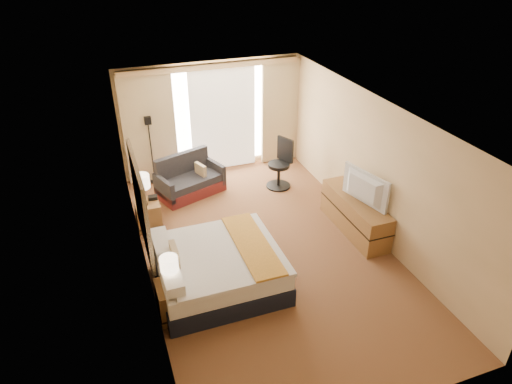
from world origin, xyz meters
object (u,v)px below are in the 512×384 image
object	(u,v)px
nightstand_right	(148,215)
media_dresser	(355,214)
desk_chair	(281,166)
lamp_left	(169,265)
nightstand_left	(173,300)
television	(361,189)
loveseat	(189,181)
floor_lamp	(150,137)
lamp_right	(142,182)
bed	(218,268)

from	to	relation	value
nightstand_right	media_dresser	bearing A→B (deg)	-21.40
desk_chair	lamp_left	size ratio (longest dim) A/B	2.07
media_dresser	nightstand_left	bearing A→B (deg)	-164.16
desk_chair	television	world-z (taller)	television
television	desk_chair	bearing A→B (deg)	0.79
television	nightstand_left	bearing A→B (deg)	89.68
desk_chair	television	distance (m)	2.42
loveseat	desk_chair	world-z (taller)	desk_chair
floor_lamp	lamp_left	distance (m)	4.40
nightstand_right	lamp_right	xyz separation A→B (m)	(-0.04, -0.06, 0.76)
desk_chair	lamp_left	distance (m)	4.45
floor_lamp	lamp_left	size ratio (longest dim) A/B	2.89
nightstand_left	floor_lamp	world-z (taller)	floor_lamp
media_dresser	lamp_right	xyz separation A→B (m)	(-3.74, 1.39, 0.69)
floor_lamp	television	world-z (taller)	floor_lamp
nightstand_left	television	world-z (taller)	television
bed	desk_chair	distance (m)	3.57
nightstand_right	desk_chair	distance (m)	3.13
loveseat	floor_lamp	size ratio (longest dim) A/B	1.00
floor_lamp	media_dresser	bearing A→B (deg)	-44.95
media_dresser	floor_lamp	xyz separation A→B (m)	(-3.31, 3.30, 0.76)
nightstand_left	loveseat	size ratio (longest dim) A/B	0.35
lamp_left	television	bearing A→B (deg)	14.11
desk_chair	lamp_right	distance (m)	3.22
bed	loveseat	world-z (taller)	bed
nightstand_left	floor_lamp	distance (m)	4.45
lamp_left	nightstand_right	bearing A→B (deg)	90.01
loveseat	television	world-z (taller)	television
nightstand_left	television	bearing A→B (deg)	13.62
media_dresser	nightstand_right	bearing A→B (deg)	158.60
lamp_right	television	size ratio (longest dim) A/B	0.59
nightstand_left	bed	xyz separation A→B (m)	(0.81, 0.40, 0.07)
media_dresser	floor_lamp	bearing A→B (deg)	135.05
nightstand_left	media_dresser	xyz separation A→B (m)	(3.70, 1.05, 0.07)
floor_lamp	nightstand_right	bearing A→B (deg)	-102.03
television	nightstand_right	bearing A→B (deg)	52.19
loveseat	lamp_right	size ratio (longest dim) A/B	2.50
desk_chair	media_dresser	bearing A→B (deg)	-97.94
loveseat	lamp_left	bearing A→B (deg)	-126.46
nightstand_right	bed	world-z (taller)	bed
nightstand_right	television	xyz separation A→B (m)	(3.65, -1.62, 0.73)
nightstand_left	lamp_left	bearing A→B (deg)	-89.45
nightstand_right	media_dresser	xyz separation A→B (m)	(3.70, -1.45, 0.07)
nightstand_right	loveseat	size ratio (longest dim) A/B	0.35
nightstand_right	lamp_right	world-z (taller)	lamp_right
floor_lamp	television	distance (m)	4.76
loveseat	lamp_left	xyz separation A→B (m)	(-1.04, -3.57, 0.68)
bed	television	xyz separation A→B (m)	(2.84, 0.48, 0.66)
nightstand_right	television	distance (m)	4.06
nightstand_left	loveseat	distance (m)	3.69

